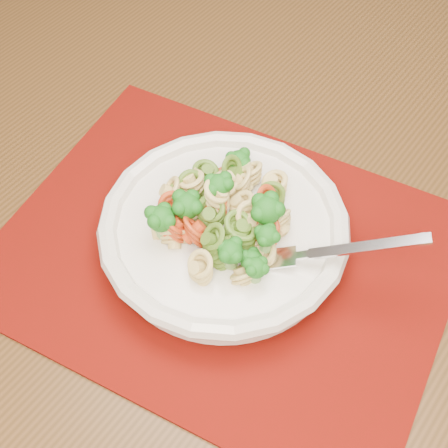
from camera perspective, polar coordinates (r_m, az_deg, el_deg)
The scene contains 5 objects.
dining_table at distance 0.80m, azimuth 5.58°, elevation 0.89°, with size 1.48×1.03×0.71m.
placemat at distance 0.64m, azimuth 0.01°, elevation -2.86°, with size 0.45×0.35×0.00m, color #5F0504.
pasta_bowl at distance 0.63m, azimuth 0.00°, elevation -0.58°, with size 0.25×0.25×0.05m.
pasta_broccoli_heap at distance 0.61m, azimuth 0.00°, elevation 0.33°, with size 0.21×0.21×0.06m, color tan, non-canonical shape.
fork at distance 0.59m, azimuth 5.40°, elevation -3.09°, with size 0.19×0.02×0.01m, color silver, non-canonical shape.
Camera 1 is at (-0.03, 0.01, 1.25)m, focal length 50.00 mm.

